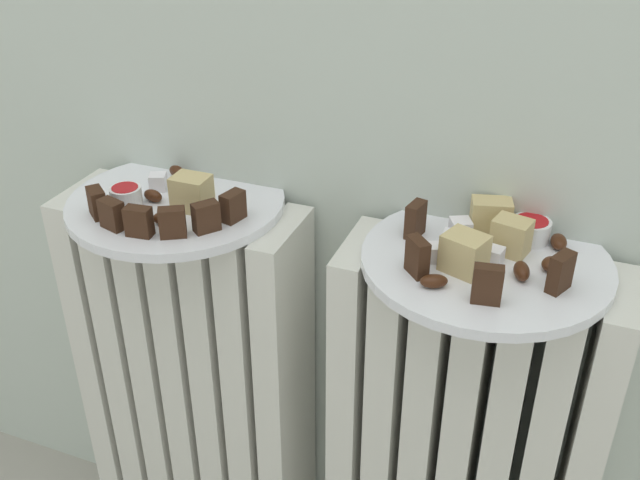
{
  "coord_description": "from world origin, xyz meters",
  "views": [
    {
      "loc": [
        0.27,
        -0.43,
        1.09
      ],
      "look_at": [
        0.0,
        0.28,
        0.65
      ],
      "focal_mm": 40.73,
      "sensor_mm": 36.0,
      "label": 1
    }
  ],
  "objects_px": {
    "radiator_right": "(457,476)",
    "fork": "(479,262)",
    "jam_bowl_left": "(126,195)",
    "plate_right": "(486,262)",
    "jam_bowl_right": "(530,229)",
    "radiator_left": "(199,402)",
    "plate_left": "(177,203)"
  },
  "relations": [
    {
      "from": "plate_right",
      "to": "fork",
      "type": "distance_m",
      "value": 0.02
    },
    {
      "from": "jam_bowl_right",
      "to": "fork",
      "type": "relative_size",
      "value": 0.44
    },
    {
      "from": "radiator_left",
      "to": "plate_left",
      "type": "height_order",
      "value": "plate_left"
    },
    {
      "from": "radiator_right",
      "to": "jam_bowl_right",
      "type": "distance_m",
      "value": 0.37
    },
    {
      "from": "plate_right",
      "to": "jam_bowl_left",
      "type": "height_order",
      "value": "jam_bowl_left"
    },
    {
      "from": "plate_left",
      "to": "plate_right",
      "type": "xyz_separation_m",
      "value": [
        0.4,
        0.0,
        0.0
      ]
    },
    {
      "from": "radiator_right",
      "to": "jam_bowl_right",
      "type": "height_order",
      "value": "jam_bowl_right"
    },
    {
      "from": "plate_right",
      "to": "jam_bowl_right",
      "type": "height_order",
      "value": "jam_bowl_right"
    },
    {
      "from": "radiator_left",
      "to": "jam_bowl_left",
      "type": "xyz_separation_m",
      "value": [
        -0.05,
        -0.04,
        0.36
      ]
    },
    {
      "from": "plate_right",
      "to": "jam_bowl_left",
      "type": "xyz_separation_m",
      "value": [
        -0.44,
        -0.04,
        0.02
      ]
    },
    {
      "from": "jam_bowl_right",
      "to": "plate_left",
      "type": "bearing_deg",
      "value": -172.62
    },
    {
      "from": "jam_bowl_left",
      "to": "radiator_right",
      "type": "bearing_deg",
      "value": 5.06
    },
    {
      "from": "radiator_right",
      "to": "plate_right",
      "type": "distance_m",
      "value": 0.34
    },
    {
      "from": "radiator_right",
      "to": "fork",
      "type": "distance_m",
      "value": 0.35
    },
    {
      "from": "jam_bowl_right",
      "to": "fork",
      "type": "bearing_deg",
      "value": -121.51
    },
    {
      "from": "jam_bowl_left",
      "to": "fork",
      "type": "relative_size",
      "value": 0.39
    },
    {
      "from": "plate_right",
      "to": "jam_bowl_left",
      "type": "bearing_deg",
      "value": -174.94
    },
    {
      "from": "radiator_left",
      "to": "jam_bowl_right",
      "type": "height_order",
      "value": "jam_bowl_right"
    },
    {
      "from": "fork",
      "to": "jam_bowl_left",
      "type": "bearing_deg",
      "value": -176.88
    },
    {
      "from": "plate_right",
      "to": "jam_bowl_right",
      "type": "bearing_deg",
      "value": 55.28
    },
    {
      "from": "radiator_right",
      "to": "jam_bowl_right",
      "type": "xyz_separation_m",
      "value": [
        0.04,
        0.06,
        0.36
      ]
    },
    {
      "from": "radiator_right",
      "to": "fork",
      "type": "height_order",
      "value": "fork"
    },
    {
      "from": "plate_right",
      "to": "jam_bowl_right",
      "type": "distance_m",
      "value": 0.07
    },
    {
      "from": "radiator_left",
      "to": "fork",
      "type": "distance_m",
      "value": 0.52
    },
    {
      "from": "radiator_left",
      "to": "radiator_right",
      "type": "distance_m",
      "value": 0.4
    },
    {
      "from": "radiator_left",
      "to": "radiator_right",
      "type": "height_order",
      "value": "same"
    },
    {
      "from": "plate_left",
      "to": "fork",
      "type": "height_order",
      "value": "fork"
    },
    {
      "from": "radiator_left",
      "to": "plate_right",
      "type": "distance_m",
      "value": 0.52
    },
    {
      "from": "radiator_left",
      "to": "plate_left",
      "type": "distance_m",
      "value": 0.34
    },
    {
      "from": "radiator_right",
      "to": "jam_bowl_left",
      "type": "bearing_deg",
      "value": -174.94
    },
    {
      "from": "radiator_left",
      "to": "fork",
      "type": "bearing_deg",
      "value": -2.24
    },
    {
      "from": "fork",
      "to": "plate_right",
      "type": "bearing_deg",
      "value": 72.36
    }
  ]
}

